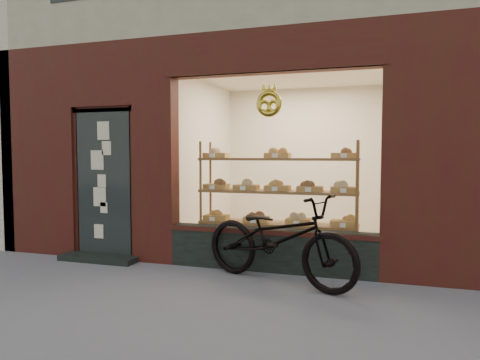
% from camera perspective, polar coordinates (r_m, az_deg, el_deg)
% --- Properties ---
extents(ground, '(90.00, 90.00, 0.00)m').
position_cam_1_polar(ground, '(3.97, -10.16, -19.11)').
color(ground, slate).
extents(display_shelf, '(2.20, 0.45, 1.70)m').
position_cam_1_polar(display_shelf, '(5.97, 5.01, -3.01)').
color(display_shelf, brown).
rests_on(display_shelf, ground).
extents(bicycle, '(2.15, 1.36, 1.06)m').
position_cam_1_polar(bicycle, '(5.08, 5.11, -7.75)').
color(bicycle, black).
rests_on(bicycle, ground).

